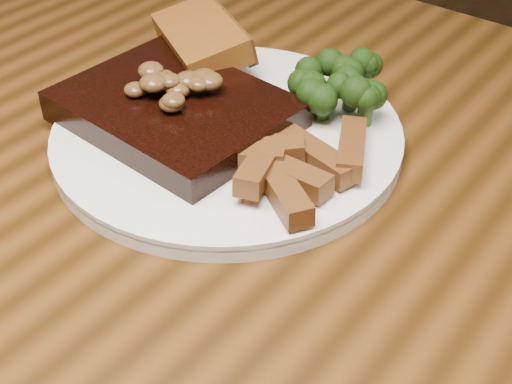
% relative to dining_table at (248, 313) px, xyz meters
% --- Properties ---
extents(dining_table, '(1.60, 0.90, 0.75)m').
position_rel_dining_table_xyz_m(dining_table, '(0.00, 0.00, 0.00)').
color(dining_table, '#4D2C0F').
rests_on(dining_table, ground).
extents(plate, '(0.32, 0.32, 0.01)m').
position_rel_dining_table_xyz_m(plate, '(-0.08, 0.08, 0.10)').
color(plate, white).
rests_on(plate, dining_table).
extents(steak, '(0.20, 0.16, 0.03)m').
position_rel_dining_table_xyz_m(steak, '(-0.13, 0.06, 0.12)').
color(steak, black).
rests_on(steak, plate).
extents(steak_bone, '(0.15, 0.02, 0.02)m').
position_rel_dining_table_xyz_m(steak_bone, '(-0.13, -0.00, 0.11)').
color(steak_bone, beige).
rests_on(steak_bone, plate).
extents(mushroom_pile, '(0.07, 0.07, 0.03)m').
position_rel_dining_table_xyz_m(mushroom_pile, '(-0.13, 0.07, 0.15)').
color(mushroom_pile, brown).
rests_on(mushroom_pile, steak).
extents(garlic_bread, '(0.13, 0.11, 0.02)m').
position_rel_dining_table_xyz_m(garlic_bread, '(-0.17, 0.15, 0.12)').
color(garlic_bread, brown).
rests_on(garlic_bread, plate).
extents(potato_wedges, '(0.10, 0.10, 0.02)m').
position_rel_dining_table_xyz_m(potato_wedges, '(-0.01, 0.06, 0.12)').
color(potato_wedges, brown).
rests_on(potato_wedges, plate).
extents(broccoli_cluster, '(0.08, 0.08, 0.04)m').
position_rel_dining_table_xyz_m(broccoli_cluster, '(-0.02, 0.17, 0.12)').
color(broccoli_cluster, '#1A320B').
rests_on(broccoli_cluster, plate).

